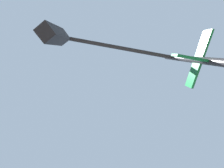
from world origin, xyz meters
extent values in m
cylinder|color=black|center=(-6.47, -6.13, 4.80)|extent=(1.99, 1.99, 0.09)
cube|color=black|center=(-5.51, -5.17, 4.35)|extent=(0.28, 0.28, 0.80)
sphere|color=red|center=(-5.41, -5.06, 4.60)|extent=(0.18, 0.18, 0.18)
sphere|color=orange|center=(-5.41, -5.06, 4.35)|extent=(0.18, 0.18, 0.18)
sphere|color=green|center=(-5.41, -5.06, 4.10)|extent=(0.18, 0.18, 0.18)
cube|color=#0F5128|center=(-7.44, -7.09, 3.66)|extent=(0.81, 0.81, 0.20)
cube|color=#0F5128|center=(-7.44, -7.09, 3.88)|extent=(0.73, 0.74, 0.20)
camera|label=1|loc=(-6.28, -6.10, 1.67)|focal=19.88mm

